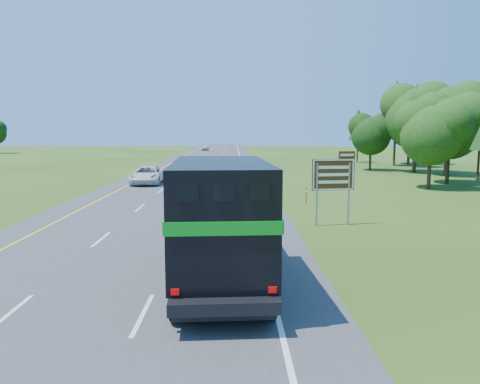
{
  "coord_description": "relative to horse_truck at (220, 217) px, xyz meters",
  "views": [
    {
      "loc": [
        4.32,
        -10.25,
        5.0
      ],
      "look_at": [
        4.66,
        15.08,
        1.71
      ],
      "focal_mm": 35.0,
      "sensor_mm": 36.0,
      "label": 1
    }
  ],
  "objects": [
    {
      "name": "white_suv",
      "position": [
        -7.74,
        29.28,
        -1.33
      ],
      "size": [
        2.85,
        6.04,
        1.67
      ],
      "primitive_type": "imported",
      "rotation": [
        0.0,
        0.0,
        0.01
      ],
      "color": "silver",
      "rests_on": "road"
    },
    {
      "name": "far_car",
      "position": [
        -7.06,
        107.59,
        -1.45
      ],
      "size": [
        1.89,
        4.27,
        1.43
      ],
      "primitive_type": "imported",
      "rotation": [
        0.0,
        0.0,
        -0.05
      ],
      "color": "#B7B8BF",
      "rests_on": "road"
    },
    {
      "name": "road",
      "position": [
        -3.86,
        45.2,
        -2.18
      ],
      "size": [
        15.0,
        260.0,
        0.04
      ],
      "primitive_type": "cube",
      "color": "#38383A",
      "rests_on": "ground"
    },
    {
      "name": "ground",
      "position": [
        -3.86,
        -4.8,
        -2.2
      ],
      "size": [
        300.0,
        300.0,
        0.0
      ],
      "primitive_type": "plane",
      "color": "#254111",
      "rests_on": "ground"
    },
    {
      "name": "exit_sign",
      "position": [
        5.76,
        9.5,
        0.37
      ],
      "size": [
        2.32,
        0.41,
        3.96
      ],
      "rotation": [
        0.0,
        0.0,
        0.15
      ],
      "color": "gray",
      "rests_on": "ground"
    },
    {
      "name": "horse_truck",
      "position": [
        0.0,
        0.0,
        0.0
      ],
      "size": [
        3.31,
        9.27,
        4.04
      ],
      "rotation": [
        0.0,
        0.0,
        0.05
      ],
      "color": "black",
      "rests_on": "road"
    },
    {
      "name": "lane_markings",
      "position": [
        -3.86,
        45.2,
        -2.16
      ],
      "size": [
        11.15,
        260.0,
        0.01
      ],
      "color": "yellow",
      "rests_on": "road"
    },
    {
      "name": "delineator",
      "position": [
        5.48,
        17.0,
        -1.59
      ],
      "size": [
        0.09,
        0.05,
        1.15
      ],
      "color": "#EC370C",
      "rests_on": "ground"
    }
  ]
}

